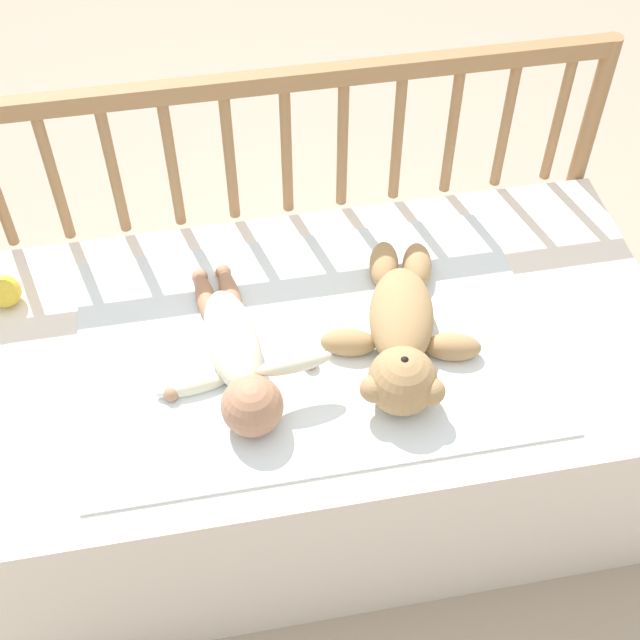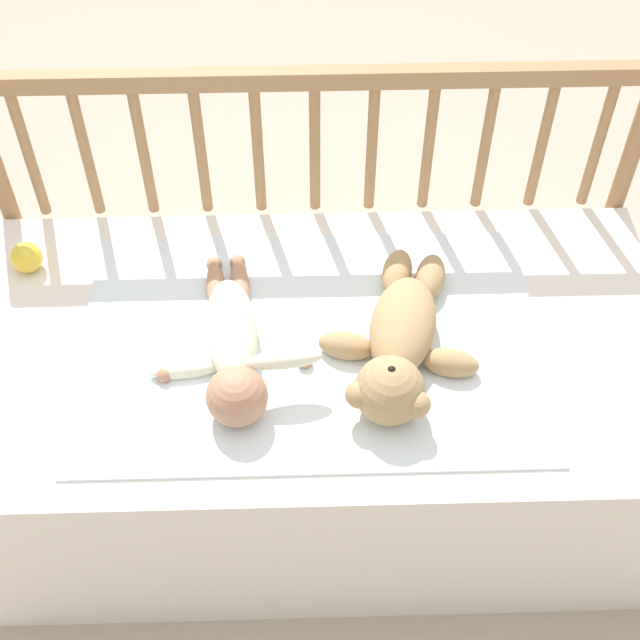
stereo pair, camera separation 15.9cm
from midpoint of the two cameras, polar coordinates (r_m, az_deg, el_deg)
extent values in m
plane|color=tan|center=(2.01, -2.31, -9.57)|extent=(12.00, 12.00, 0.00)
cube|color=white|center=(1.82, -2.53, -5.93)|extent=(1.32, 0.69, 0.45)
cylinder|color=#997047|center=(2.07, 13.65, 7.83)|extent=(0.04, 0.04, 0.78)
cube|color=#997047|center=(1.70, -5.11, 14.94)|extent=(1.28, 0.03, 0.04)
cylinder|color=#997047|center=(1.83, -19.11, 8.40)|extent=(0.02, 0.02, 0.30)
cylinder|color=#997047|center=(1.81, -15.59, 8.98)|extent=(0.02, 0.02, 0.30)
cylinder|color=#997047|center=(1.80, -12.01, 9.54)|extent=(0.02, 0.02, 0.30)
cylinder|color=#997047|center=(1.79, -8.38, 10.06)|extent=(0.02, 0.02, 0.30)
cylinder|color=#997047|center=(1.80, -4.74, 10.55)|extent=(0.02, 0.02, 0.30)
cylinder|color=#997047|center=(1.81, -1.12, 10.99)|extent=(0.02, 0.02, 0.30)
cylinder|color=#997047|center=(1.82, 2.46, 11.38)|extent=(0.02, 0.02, 0.30)
cylinder|color=#997047|center=(1.85, 5.96, 11.72)|extent=(0.02, 0.02, 0.30)
cylinder|color=#997047|center=(1.88, 9.37, 12.01)|extent=(0.02, 0.02, 0.30)
cylinder|color=#997047|center=(1.92, 12.67, 12.25)|extent=(0.02, 0.02, 0.30)
cube|color=white|center=(1.63, -3.38, -1.70)|extent=(0.84, 0.56, 0.01)
ellipsoid|color=tan|center=(1.62, 2.44, 0.10)|extent=(0.17, 0.25, 0.09)
sphere|color=tan|center=(1.51, 2.28, -4.11)|extent=(0.12, 0.12, 0.12)
sphere|color=beige|center=(1.48, 2.32, -3.35)|extent=(0.05, 0.05, 0.05)
sphere|color=black|center=(1.46, 2.35, -2.85)|extent=(0.02, 0.02, 0.02)
sphere|color=tan|center=(1.49, 4.12, -4.76)|extent=(0.05, 0.05, 0.05)
sphere|color=tan|center=(1.49, 0.41, -4.61)|extent=(0.05, 0.05, 0.05)
ellipsoid|color=tan|center=(1.60, 5.73, -1.90)|extent=(0.11, 0.07, 0.05)
ellipsoid|color=tan|center=(1.60, -1.01, -1.61)|extent=(0.11, 0.07, 0.05)
ellipsoid|color=tan|center=(1.73, 3.62, 3.34)|extent=(0.08, 0.12, 0.06)
ellipsoid|color=tan|center=(1.73, 1.48, 3.43)|extent=(0.08, 0.12, 0.06)
ellipsoid|color=#EAEACC|center=(1.60, -8.48, -1.47)|extent=(0.12, 0.24, 0.09)
sphere|color=tan|center=(1.50, -7.42, -5.67)|extent=(0.11, 0.11, 0.11)
ellipsoid|color=#EAEACC|center=(1.50, -4.67, -2.96)|extent=(0.13, 0.05, 0.03)
ellipsoid|color=#EAEACC|center=(1.58, -11.01, -4.32)|extent=(0.13, 0.05, 0.03)
sphere|color=tan|center=(1.59, -3.51, -2.86)|extent=(0.03, 0.03, 0.03)
sphere|color=tan|center=(1.58, -12.38, -4.81)|extent=(0.03, 0.03, 0.03)
ellipsoid|color=tan|center=(1.71, -8.42, 1.40)|extent=(0.05, 0.13, 0.04)
ellipsoid|color=tan|center=(1.70, -9.94, 1.07)|extent=(0.05, 0.13, 0.04)
sphere|color=tan|center=(1.75, -8.82, 2.90)|extent=(0.03, 0.03, 0.03)
sphere|color=tan|center=(1.75, -10.30, 2.58)|extent=(0.03, 0.03, 0.03)
sphere|color=yellow|center=(1.81, -21.94, 1.57)|extent=(0.06, 0.06, 0.06)
camera|label=1|loc=(0.08, -92.87, -3.35)|focal=50.00mm
camera|label=2|loc=(0.08, 87.13, 3.35)|focal=50.00mm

